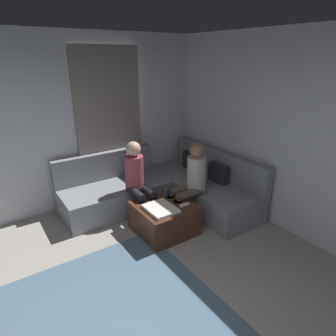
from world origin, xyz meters
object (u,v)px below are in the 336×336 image
sectional_couch (165,189)px  person_on_couch_back (191,179)px  person_on_couch_side (138,179)px  game_remote (185,205)px  coffee_mug (166,193)px  ottoman (164,218)px

sectional_couch → person_on_couch_back: size_ratio=2.12×
sectional_couch → person_on_couch_side: 0.71m
game_remote → coffee_mug: bearing=-174.3°
coffee_mug → person_on_couch_side: bearing=-134.3°
ottoman → game_remote: bearing=50.7°
game_remote → person_on_couch_side: 0.81m
ottoman → game_remote: 0.36m
coffee_mug → person_on_couch_side: (-0.30, -0.30, 0.19)m
game_remote → person_on_couch_side: (-0.70, -0.34, 0.23)m
coffee_mug → ottoman: bearing=-39.3°
person_on_couch_side → sectional_couch: bearing=-165.8°
sectional_couch → person_on_couch_back: 0.72m
sectional_couch → person_on_couch_side: size_ratio=2.12×
ottoman → person_on_couch_side: size_ratio=0.63×
ottoman → game_remote: (0.18, 0.22, 0.22)m
ottoman → coffee_mug: bearing=140.7°
coffee_mug → game_remote: 0.40m
ottoman → coffee_mug: (-0.22, 0.18, 0.26)m
sectional_couch → game_remote: bearing=-15.9°
sectional_couch → person_on_couch_side: bearing=-75.8°
coffee_mug → game_remote: size_ratio=0.63×
person_on_couch_side → game_remote: bearing=116.2°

